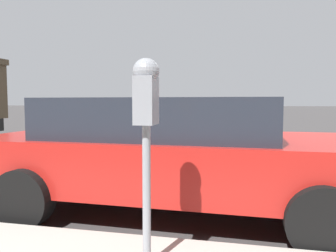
{
  "coord_description": "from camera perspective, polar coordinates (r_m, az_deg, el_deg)",
  "views": [
    {
      "loc": [
        -4.96,
        0.36,
        1.33
      ],
      "look_at": [
        -2.2,
        0.95,
        1.13
      ],
      "focal_mm": 35.0,
      "sensor_mm": 36.0,
      "label": 1
    }
  ],
  "objects": [
    {
      "name": "car_red",
      "position": [
        4.03,
        1.07,
        -4.21
      ],
      "size": [
        2.23,
        4.74,
        1.38
      ],
      "rotation": [
        0.0,
        0.0,
        3.12
      ],
      "color": "#B21E19",
      "rests_on": "ground_plane"
    },
    {
      "name": "parking_meter",
      "position": [
        2.32,
        -3.82,
        2.98
      ],
      "size": [
        0.21,
        0.19,
        1.51
      ],
      "color": "gray",
      "rests_on": "sidewalk"
    },
    {
      "name": "ground_plane",
      "position": [
        5.15,
        16.02,
        -10.96
      ],
      "size": [
        220.0,
        220.0,
        0.0
      ],
      "primitive_type": "plane",
      "color": "#3D3A3A"
    }
  ]
}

